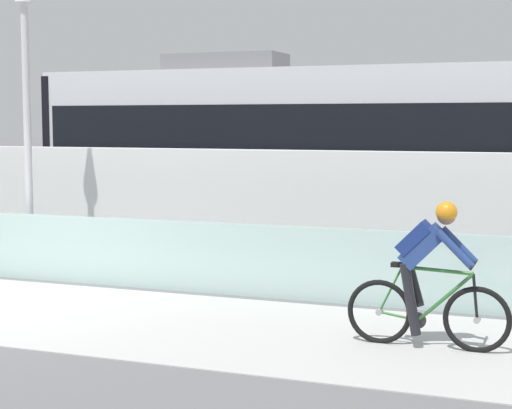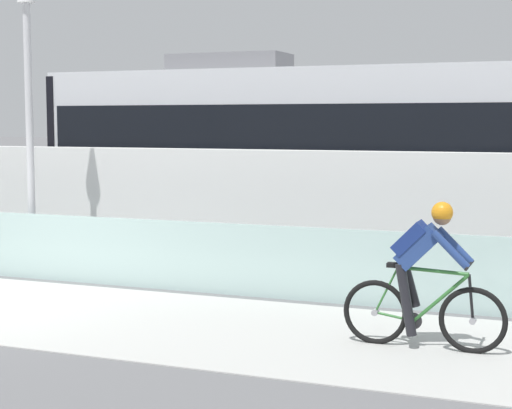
# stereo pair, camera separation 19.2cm
# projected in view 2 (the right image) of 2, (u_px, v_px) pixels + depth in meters

# --- Properties ---
(glass_parapet) EXTENTS (32.00, 0.05, 1.02)m
(glass_parapet) POSITION_uv_depth(u_px,v_px,m) (68.00, 248.00, 12.81)
(glass_parapet) COLOR silver
(glass_parapet) RESTS_ON ground
(concrete_barrier_wall) EXTENTS (32.00, 0.36, 2.00)m
(concrete_barrier_wall) POSITION_uv_depth(u_px,v_px,m) (128.00, 206.00, 14.43)
(concrete_barrier_wall) COLOR white
(concrete_barrier_wall) RESTS_ON ground
(tram_rail_near) EXTENTS (32.00, 0.08, 0.01)m
(tram_rail_near) POSITION_uv_depth(u_px,v_px,m) (191.00, 243.00, 16.82)
(tram_rail_near) COLOR #595654
(tram_rail_near) RESTS_ON ground
(tram_rail_far) EXTENTS (32.00, 0.08, 0.01)m
(tram_rail_far) POSITION_uv_depth(u_px,v_px,m) (220.00, 234.00, 18.15)
(tram_rail_far) COLOR #595654
(tram_rail_far) RESTS_ON ground
(tram) EXTENTS (11.06, 2.54, 3.81)m
(tram) POSITION_uv_depth(u_px,v_px,m) (321.00, 150.00, 16.38)
(tram) COLOR silver
(tram) RESTS_ON ground
(cyclist_on_bike) EXTENTS (1.77, 0.58, 1.61)m
(cyclist_on_bike) POSITION_uv_depth(u_px,v_px,m) (423.00, 276.00, 8.96)
(cyclist_on_bike) COLOR black
(cyclist_on_bike) RESTS_ON ground
(lamp_post_antenna) EXTENTS (0.28, 0.28, 5.20)m
(lamp_post_antenna) POSITION_uv_depth(u_px,v_px,m) (28.00, 68.00, 13.13)
(lamp_post_antenna) COLOR gray
(lamp_post_antenna) RESTS_ON ground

